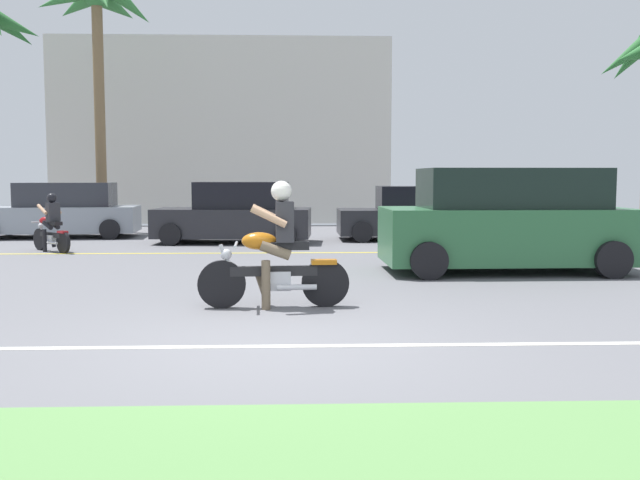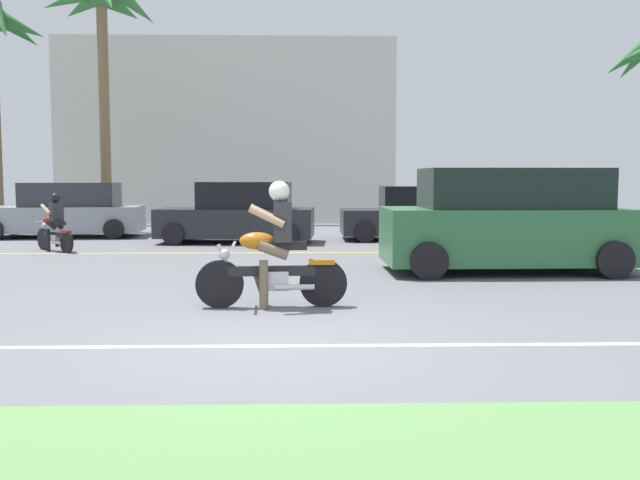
# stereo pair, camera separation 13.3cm
# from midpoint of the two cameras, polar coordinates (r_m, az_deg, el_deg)

# --- Properties ---
(ground) EXTENTS (56.00, 30.00, 0.04)m
(ground) POSITION_cam_midpoint_polar(r_m,az_deg,el_deg) (10.35, -3.45, -4.53)
(ground) COLOR slate
(lane_line_near) EXTENTS (50.40, 0.12, 0.01)m
(lane_line_near) POSITION_cam_midpoint_polar(r_m,az_deg,el_deg) (7.22, -4.05, -8.56)
(lane_line_near) COLOR silver
(lane_line_near) RESTS_ON ground
(lane_line_far) EXTENTS (50.40, 0.12, 0.01)m
(lane_line_far) POSITION_cam_midpoint_polar(r_m,az_deg,el_deg) (15.98, -2.98, -1.04)
(lane_line_far) COLOR yellow
(lane_line_far) RESTS_ON ground
(motorcyclist) EXTENTS (1.99, 0.65, 1.66)m
(motorcyclist) POSITION_cam_midpoint_polar(r_m,az_deg,el_deg) (9.24, -4.07, -1.16)
(motorcyclist) COLOR black
(motorcyclist) RESTS_ON ground
(suv_nearby) EXTENTS (4.59, 2.13, 1.87)m
(suv_nearby) POSITION_cam_midpoint_polar(r_m,az_deg,el_deg) (13.15, 14.60, 1.45)
(suv_nearby) COLOR #2D663D
(suv_nearby) RESTS_ON ground
(parked_car_0) EXTENTS (4.58, 2.25, 1.56)m
(parked_car_0) POSITION_cam_midpoint_polar(r_m,az_deg,el_deg) (21.46, -20.43, 2.15)
(parked_car_0) COLOR #8C939E
(parked_car_0) RESTS_ON ground
(parked_car_1) EXTENTS (4.14, 2.11, 1.59)m
(parked_car_1) POSITION_cam_midpoint_polar(r_m,az_deg,el_deg) (18.58, -7.04, 2.06)
(parked_car_1) COLOR #232328
(parked_car_1) RESTS_ON ground
(parked_car_2) EXTENTS (4.07, 1.92, 1.47)m
(parked_car_2) POSITION_cam_midpoint_polar(r_m,az_deg,el_deg) (19.55, 7.50, 2.06)
(parked_car_2) COLOR #232328
(parked_car_2) RESTS_ON ground
(palm_tree_1) EXTENTS (3.65, 3.63, 8.06)m
(palm_tree_1) POSITION_cam_midpoint_polar(r_m,az_deg,el_deg) (24.01, -17.67, 16.91)
(palm_tree_1) COLOR brown
(palm_tree_1) RESTS_ON ground
(motorcyclist_distant) EXTENTS (1.21, 1.18, 1.35)m
(motorcyclist_distant) POSITION_cam_midpoint_polar(r_m,az_deg,el_deg) (17.33, -21.13, 0.98)
(motorcyclist_distant) COLOR black
(motorcyclist_distant) RESTS_ON ground
(building_far) EXTENTS (12.62, 4.00, 6.86)m
(building_far) POSITION_cam_midpoint_polar(r_m,az_deg,el_deg) (28.39, -7.79, 8.52)
(building_far) COLOR beige
(building_far) RESTS_ON ground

